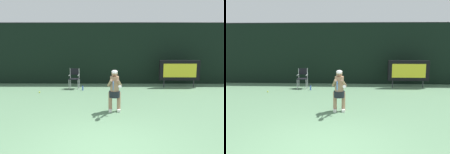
# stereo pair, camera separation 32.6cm
# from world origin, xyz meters

# --- Properties ---
(backdrop_screen) EXTENTS (18.00, 0.12, 3.66)m
(backdrop_screen) POSITION_xyz_m (0.00, 8.50, 1.81)
(backdrop_screen) COLOR black
(backdrop_screen) RESTS_ON ground
(scoreboard) EXTENTS (2.20, 0.21, 1.50)m
(scoreboard) POSITION_xyz_m (3.84, 7.35, 0.95)
(scoreboard) COLOR black
(scoreboard) RESTS_ON ground
(umpire_chair) EXTENTS (0.52, 0.44, 1.08)m
(umpire_chair) POSITION_xyz_m (-1.90, 6.96, 0.62)
(umpire_chair) COLOR #B7B7BC
(umpire_chair) RESTS_ON ground
(water_bottle) EXTENTS (0.07, 0.07, 0.27)m
(water_bottle) POSITION_xyz_m (-1.39, 6.49, 0.12)
(water_bottle) COLOR #3C5CC4
(water_bottle) RESTS_ON ground
(tennis_player) EXTENTS (0.53, 0.61, 1.48)m
(tennis_player) POSITION_xyz_m (0.25, 2.97, 0.81)
(tennis_player) COLOR white
(tennis_player) RESTS_ON ground
(tennis_racket) EXTENTS (0.03, 0.60, 0.31)m
(tennis_racket) POSITION_xyz_m (0.20, 2.41, 1.03)
(tennis_racket) COLOR black
(tennis_ball_loose) EXTENTS (0.07, 0.07, 0.07)m
(tennis_ball_loose) POSITION_xyz_m (-3.44, 5.88, 0.03)
(tennis_ball_loose) COLOR #CCDB3D
(tennis_ball_loose) RESTS_ON ground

